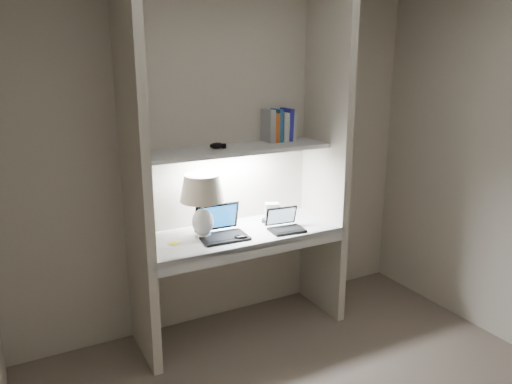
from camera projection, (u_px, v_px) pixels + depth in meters
back_wall at (223, 159)px, 3.69m from camera, size 3.20×0.01×2.50m
alcove_panel_left at (136, 178)px, 3.13m from camera, size 0.06×0.55×2.50m
alcove_panel_right at (326, 157)px, 3.79m from camera, size 0.06×0.55×2.50m
desk at (240, 234)px, 3.59m from camera, size 1.40×0.55×0.04m
desk_apron at (258, 250)px, 3.37m from camera, size 1.46×0.03×0.10m
shelf at (234, 150)px, 3.51m from camera, size 1.40×0.36×0.03m
strip_light at (234, 153)px, 3.52m from camera, size 0.60×0.04×0.02m
table_lamp at (202, 196)px, 3.40m from camera, size 0.30×0.30×0.44m
laptop_main at (221, 229)px, 3.47m from camera, size 0.34×0.29×0.22m
laptop_netbook at (285, 225)px, 3.61m from camera, size 0.26×0.23×0.16m
speaker at (272, 212)px, 3.78m from camera, size 0.12×0.11×0.15m
mouse at (241, 237)px, 3.41m from camera, size 0.12×0.10×0.04m
cable_coil at (269, 220)px, 3.82m from camera, size 0.14×0.14×0.01m
sticky_note at (174, 243)px, 3.35m from camera, size 0.09×0.09×0.00m
book_row at (278, 126)px, 3.76m from camera, size 0.23×0.16×0.24m
shelf_box at (140, 143)px, 3.27m from camera, size 0.09×0.07×0.14m
shelf_gadget at (217, 146)px, 3.46m from camera, size 0.11×0.08×0.04m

